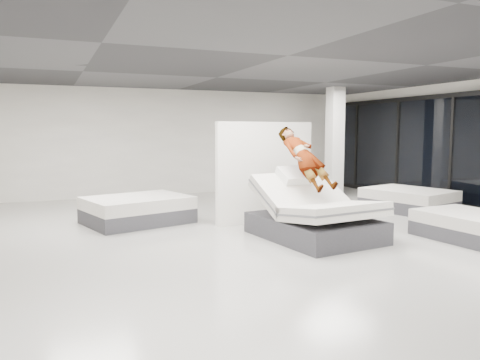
{
  "coord_description": "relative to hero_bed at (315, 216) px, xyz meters",
  "views": [
    {
      "loc": [
        -3.8,
        -7.04,
        1.96
      ],
      "look_at": [
        -0.33,
        1.29,
        1.0
      ],
      "focal_mm": 35.0,
      "sensor_mm": 36.0,
      "label": 1
    }
  ],
  "objects": [
    {
      "name": "flat_bed_left_far",
      "position": [
        -2.72,
        2.67,
        -0.12
      ],
      "size": [
        2.37,
        2.01,
        0.56
      ],
      "color": "#38373C",
      "rests_on": "floor"
    },
    {
      "name": "flat_bed_right_far",
      "position": [
        3.68,
        1.66,
        -0.14
      ],
      "size": [
        1.88,
        2.23,
        0.53
      ],
      "color": "#38373C",
      "rests_on": "floor"
    },
    {
      "name": "hero_bed",
      "position": [
        0.0,
        0.0,
        0.0
      ],
      "size": [
        1.92,
        2.4,
        1.28
      ],
      "color": "#38373C",
      "rests_on": "floor"
    },
    {
      "name": "column",
      "position": [
        3.33,
        4.34,
        1.2
      ],
      "size": [
        0.4,
        0.4,
        3.2
      ],
      "primitive_type": "cube",
      "color": "beige",
      "rests_on": "floor"
    },
    {
      "name": "remote",
      "position": [
        0.22,
        -0.01,
        0.69
      ],
      "size": [
        0.07,
        0.15,
        0.08
      ],
      "primitive_type": "cube",
      "rotation": [
        0.35,
        0.0,
        0.12
      ],
      "color": "black",
      "rests_on": "person"
    },
    {
      "name": "person",
      "position": [
        -0.04,
        0.31,
        0.88
      ],
      "size": [
        0.76,
        1.42,
        1.55
      ],
      "primitive_type": "imported",
      "rotation": [
        0.68,
        0.0,
        0.12
      ],
      "color": "slate",
      "rests_on": "hero_bed"
    },
    {
      "name": "divider_panel",
      "position": [
        -0.13,
        1.8,
        0.66
      ],
      "size": [
        2.35,
        0.4,
        2.14
      ],
      "primitive_type": "cube",
      "rotation": [
        0.0,
        0.0,
        0.12
      ],
      "color": "white",
      "rests_on": "floor"
    },
    {
      "name": "room",
      "position": [
        -0.67,
        -0.16,
        1.2
      ],
      "size": [
        14.0,
        14.04,
        3.2
      ],
      "color": "#A9A69F",
      "rests_on": "ground"
    },
    {
      "name": "flat_bed_right_near",
      "position": [
        2.57,
        -1.17,
        -0.16
      ],
      "size": [
        1.44,
        1.85,
        0.48
      ],
      "color": "#38373C",
      "rests_on": "floor"
    }
  ]
}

